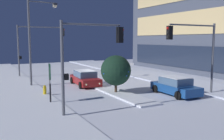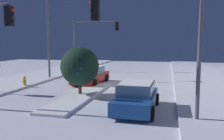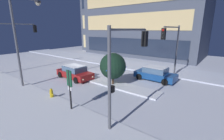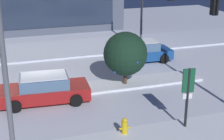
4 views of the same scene
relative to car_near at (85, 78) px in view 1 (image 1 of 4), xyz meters
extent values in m
plane|color=silver|center=(0.01, 1.40, -0.71)|extent=(52.00, 52.00, 0.00)
cube|color=silver|center=(0.01, -6.82, -0.64)|extent=(52.00, 5.20, 0.14)
cube|color=silver|center=(0.01, 9.63, -0.64)|extent=(52.00, 5.20, 0.14)
cube|color=silver|center=(5.13, 0.97, -0.64)|extent=(9.00, 1.80, 0.14)
cube|color=#232D42|center=(-2.17, 15.04, 1.53)|extent=(21.66, 0.10, 2.99)
cube|color=#F2D18C|center=(-2.17, 15.04, 6.01)|extent=(21.66, 0.10, 2.99)
cube|color=#4C5466|center=(-10.47, 22.24, 8.81)|extent=(15.34, 9.69, 19.05)
cube|color=#F9E09E|center=(-10.47, 17.36, 1.67)|extent=(13.81, 0.10, 3.18)
cube|color=#F9E09E|center=(-10.47, 17.36, 6.43)|extent=(13.81, 0.10, 3.18)
cube|color=maroon|center=(0.00, 0.00, -0.18)|extent=(4.74, 2.20, 0.66)
cube|color=slate|center=(0.00, 0.00, 0.43)|extent=(2.61, 1.86, 0.60)
cube|color=white|center=(0.00, 0.00, 0.76)|extent=(2.42, 1.74, 0.04)
sphere|color=#F9E5B2|center=(2.37, 0.48, -0.22)|extent=(0.16, 0.16, 0.16)
sphere|color=#F9E5B2|center=(2.28, -0.80, -0.22)|extent=(0.16, 0.16, 0.16)
cylinder|color=black|center=(1.59, 0.83, -0.38)|extent=(0.67, 0.26, 0.66)
cylinder|color=black|center=(1.46, -1.04, -0.38)|extent=(0.67, 0.26, 0.66)
cylinder|color=black|center=(-1.46, 1.04, -0.38)|extent=(0.67, 0.26, 0.66)
cylinder|color=black|center=(-1.59, -0.83, -0.38)|extent=(0.67, 0.26, 0.66)
cube|color=#19478C|center=(7.51, 4.96, -0.18)|extent=(4.44, 2.00, 0.66)
cube|color=slate|center=(7.51, 4.96, 0.43)|extent=(2.41, 1.75, 0.60)
cube|color=white|center=(7.51, 4.96, 0.76)|extent=(2.24, 1.63, 0.04)
sphere|color=#F9E5B2|center=(5.28, 4.39, -0.22)|extent=(0.16, 0.16, 0.16)
sphere|color=#F9E5B2|center=(5.31, 5.66, -0.22)|extent=(0.16, 0.16, 0.16)
cylinder|color=black|center=(6.04, 4.07, -0.38)|extent=(0.67, 0.24, 0.66)
cylinder|color=black|center=(6.09, 5.94, -0.38)|extent=(0.67, 0.24, 0.66)
cylinder|color=black|center=(8.93, 3.99, -0.38)|extent=(0.67, 0.24, 0.66)
cylinder|color=black|center=(8.98, 5.86, -0.38)|extent=(0.67, 0.24, 0.66)
cylinder|color=#565960|center=(9.05, -5.02, 2.11)|extent=(0.18, 0.18, 5.64)
cylinder|color=#565960|center=(9.05, -3.13, 4.72)|extent=(0.12, 3.78, 0.12)
cube|color=black|center=(9.05, -1.24, 4.12)|extent=(0.32, 0.36, 1.00)
sphere|color=red|center=(9.05, -1.05, 4.44)|extent=(0.20, 0.20, 0.20)
sphere|color=black|center=(9.05, -1.05, 4.12)|extent=(0.20, 0.20, 0.20)
sphere|color=black|center=(9.05, -1.05, 3.80)|extent=(0.20, 0.20, 0.20)
cube|color=black|center=(9.05, -4.80, 1.69)|extent=(0.20, 0.24, 0.36)
cylinder|color=#565960|center=(-8.72, -5.02, 2.43)|extent=(0.18, 0.18, 6.28)
cylinder|color=#565960|center=(-8.72, -2.28, 5.37)|extent=(0.12, 5.49, 0.12)
cube|color=black|center=(-8.72, 0.46, 4.77)|extent=(0.32, 0.36, 1.00)
sphere|color=red|center=(-8.72, 0.65, 5.09)|extent=(0.20, 0.20, 0.20)
sphere|color=black|center=(-8.72, 0.65, 4.77)|extent=(0.20, 0.20, 0.20)
sphere|color=black|center=(-8.72, 0.65, 4.45)|extent=(0.20, 0.20, 0.20)
cube|color=black|center=(-8.72, -4.80, 1.69)|extent=(0.20, 0.24, 0.36)
cylinder|color=#565960|center=(8.71, 7.83, 2.21)|extent=(0.18, 0.18, 5.85)
cylinder|color=#565960|center=(8.71, 5.49, 4.93)|extent=(0.12, 4.69, 0.12)
cube|color=black|center=(8.71, 3.14, 4.33)|extent=(0.32, 0.36, 1.00)
sphere|color=red|center=(8.71, 2.95, 4.65)|extent=(0.20, 0.20, 0.20)
sphere|color=black|center=(8.71, 2.95, 4.33)|extent=(0.20, 0.20, 0.20)
sphere|color=black|center=(8.71, 2.95, 4.01)|extent=(0.20, 0.20, 0.20)
cylinder|color=#565960|center=(-1.84, -4.89, 3.43)|extent=(0.20, 0.20, 8.28)
cylinder|color=#565960|center=(-1.97, -3.59, 7.42)|extent=(0.35, 2.61, 0.10)
cube|color=#333338|center=(-2.09, -2.29, 7.32)|extent=(0.56, 0.36, 0.20)
sphere|color=#F9E5B2|center=(-2.09, -2.29, 7.19)|extent=(0.44, 0.44, 0.44)
cylinder|color=gold|center=(2.78, -4.65, -0.37)|extent=(0.26, 0.26, 0.69)
sphere|color=gold|center=(2.78, -4.65, 0.05)|extent=(0.22, 0.22, 0.22)
cylinder|color=gold|center=(2.60, -4.65, -0.33)|extent=(0.12, 0.10, 0.10)
cylinder|color=gold|center=(2.96, -4.65, -0.33)|extent=(0.12, 0.10, 0.10)
cylinder|color=black|center=(5.59, -4.90, 0.73)|extent=(0.12, 0.12, 2.88)
cube|color=#144C2D|center=(5.59, -4.90, 1.62)|extent=(0.55, 0.12, 1.08)
cube|color=white|center=(5.59, -4.90, 0.90)|extent=(0.44, 0.10, 0.24)
cylinder|color=#473323|center=(4.81, 0.83, -0.27)|extent=(0.22, 0.22, 0.89)
sphere|color=black|center=(4.81, 0.83, 1.27)|extent=(2.55, 2.55, 2.55)
sphere|color=blue|center=(3.98, 1.64, 1.81)|extent=(0.10, 0.10, 0.10)
sphere|color=blue|center=(5.05, -0.42, 1.10)|extent=(0.10, 0.10, 0.10)
sphere|color=blue|center=(6.02, 1.15, 0.95)|extent=(0.10, 0.10, 0.10)
sphere|color=blue|center=(4.00, 0.33, 0.40)|extent=(0.10, 0.10, 0.10)
sphere|color=blue|center=(5.99, 1.35, 1.25)|extent=(0.10, 0.10, 0.10)
camera|label=1|loc=(22.82, -9.18, 3.83)|focal=39.80mm
camera|label=2|loc=(19.78, 6.53, 2.80)|focal=38.72mm
camera|label=3|loc=(13.74, -10.90, 4.76)|focal=25.01mm
camera|label=4|loc=(-1.75, -16.87, 6.90)|focal=54.82mm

